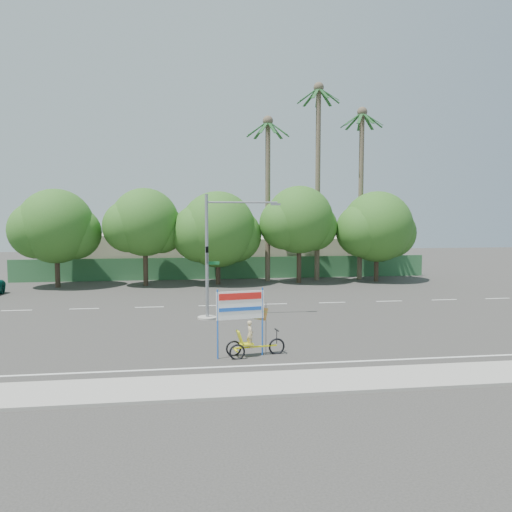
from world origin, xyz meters
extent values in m
plane|color=#33302D|center=(0.00, 0.00, 0.00)|extent=(120.00, 120.00, 0.00)
cube|color=gray|center=(0.00, -7.50, 0.06)|extent=(50.00, 2.40, 0.12)
cube|color=#336B3D|center=(0.00, 21.50, 1.00)|extent=(38.00, 0.08, 2.00)
cube|color=#C0B498|center=(-10.00, 26.00, 2.00)|extent=(12.00, 8.00, 4.00)
cube|color=#C0B498|center=(8.00, 26.00, 1.80)|extent=(14.00, 8.00, 3.60)
cylinder|color=#473828|center=(-14.00, 18.00, 1.76)|extent=(0.40, 0.40, 3.52)
sphere|color=#23591A|center=(-14.00, 18.00, 4.96)|extent=(6.00, 6.00, 6.00)
sphere|color=#23591A|center=(-12.65, 18.30, 4.40)|extent=(4.32, 4.32, 4.32)
sphere|color=#23591A|center=(-15.35, 17.75, 4.64)|extent=(4.56, 4.56, 4.56)
cylinder|color=#473828|center=(-7.00, 18.00, 1.87)|extent=(0.40, 0.40, 3.74)
sphere|color=#23591A|center=(-7.00, 18.00, 5.27)|extent=(5.60, 5.60, 5.60)
sphere|color=#23591A|center=(-5.74, 18.30, 4.68)|extent=(4.03, 4.03, 4.03)
sphere|color=#23591A|center=(-8.26, 17.75, 4.93)|extent=(4.26, 4.26, 4.26)
cylinder|color=#473828|center=(-1.00, 18.00, 1.65)|extent=(0.40, 0.40, 3.30)
sphere|color=#23591A|center=(-1.00, 18.00, 4.65)|extent=(6.40, 6.40, 6.40)
sphere|color=#23591A|center=(0.44, 18.30, 4.12)|extent=(4.61, 4.61, 4.61)
sphere|color=#23591A|center=(-2.44, 17.75, 4.35)|extent=(4.86, 4.86, 4.86)
cylinder|color=#473828|center=(6.00, 18.00, 1.94)|extent=(0.40, 0.40, 3.87)
sphere|color=#23591A|center=(6.00, 18.00, 5.46)|extent=(5.80, 5.80, 5.80)
sphere|color=#23591A|center=(7.30, 18.30, 4.84)|extent=(4.18, 4.18, 4.18)
sphere|color=#23591A|center=(4.70, 17.75, 5.10)|extent=(4.41, 4.41, 4.41)
cylinder|color=#473828|center=(13.00, 18.00, 1.72)|extent=(0.40, 0.40, 3.43)
sphere|color=#23591A|center=(13.00, 18.00, 4.84)|extent=(6.20, 6.20, 6.20)
sphere|color=#23591A|center=(14.39, 18.30, 4.29)|extent=(4.46, 4.46, 4.46)
sphere|color=#23591A|center=(11.61, 17.75, 4.52)|extent=(4.71, 4.71, 4.71)
cylinder|color=#70604C|center=(8.00, 19.50, 8.50)|extent=(0.44, 0.44, 17.00)
sphere|color=#70604C|center=(8.00, 19.50, 17.00)|extent=(0.90, 0.90, 0.90)
cube|color=#1C4C21|center=(8.94, 19.50, 16.34)|extent=(1.91, 0.28, 1.36)
cube|color=#1C4C21|center=(8.72, 20.11, 16.34)|extent=(1.65, 1.44, 1.36)
cube|color=#1C4C21|center=(8.16, 20.43, 16.34)|extent=(0.61, 1.93, 1.36)
cube|color=#1C4C21|center=(7.53, 20.32, 16.34)|extent=(1.20, 1.80, 1.36)
cube|color=#1C4C21|center=(7.11, 19.82, 16.34)|extent=(1.89, 0.92, 1.36)
cube|color=#1C4C21|center=(7.11, 19.18, 16.34)|extent=(1.89, 0.92, 1.36)
cube|color=#1C4C21|center=(7.53, 18.68, 16.34)|extent=(1.20, 1.80, 1.36)
cube|color=#1C4C21|center=(8.16, 18.57, 16.34)|extent=(0.61, 1.93, 1.36)
cube|color=#1C4C21|center=(8.72, 18.89, 16.34)|extent=(1.65, 1.44, 1.36)
cylinder|color=#70604C|center=(12.00, 19.50, 7.50)|extent=(0.44, 0.44, 15.00)
sphere|color=#70604C|center=(12.00, 19.50, 15.00)|extent=(0.90, 0.90, 0.90)
cube|color=#1C4C21|center=(12.94, 19.50, 14.34)|extent=(1.91, 0.28, 1.36)
cube|color=#1C4C21|center=(12.72, 20.11, 14.34)|extent=(1.65, 1.44, 1.36)
cube|color=#1C4C21|center=(12.16, 20.43, 14.34)|extent=(0.61, 1.93, 1.36)
cube|color=#1C4C21|center=(11.53, 20.32, 14.34)|extent=(1.20, 1.80, 1.36)
cube|color=#1C4C21|center=(11.11, 19.82, 14.34)|extent=(1.89, 0.92, 1.36)
cube|color=#1C4C21|center=(11.11, 19.18, 14.34)|extent=(1.89, 0.92, 1.36)
cube|color=#1C4C21|center=(11.53, 18.68, 14.34)|extent=(1.20, 1.80, 1.36)
cube|color=#1C4C21|center=(12.16, 18.57, 14.34)|extent=(0.61, 1.93, 1.36)
cube|color=#1C4C21|center=(12.72, 18.89, 14.34)|extent=(1.65, 1.44, 1.36)
cylinder|color=#70604C|center=(3.50, 19.50, 7.00)|extent=(0.44, 0.44, 14.00)
sphere|color=#70604C|center=(3.50, 19.50, 14.00)|extent=(0.90, 0.90, 0.90)
cube|color=#1C4C21|center=(4.44, 19.50, 13.34)|extent=(1.91, 0.28, 1.36)
cube|color=#1C4C21|center=(4.22, 20.11, 13.34)|extent=(1.65, 1.44, 1.36)
cube|color=#1C4C21|center=(3.66, 20.43, 13.34)|extent=(0.61, 1.93, 1.36)
cube|color=#1C4C21|center=(3.03, 20.32, 13.34)|extent=(1.20, 1.80, 1.36)
cube|color=#1C4C21|center=(2.61, 19.82, 13.34)|extent=(1.89, 0.92, 1.36)
cube|color=#1C4C21|center=(2.61, 19.18, 13.34)|extent=(1.89, 0.92, 1.36)
cube|color=#1C4C21|center=(3.03, 18.68, 13.34)|extent=(1.20, 1.80, 1.36)
cube|color=#1C4C21|center=(3.66, 18.57, 13.34)|extent=(0.61, 1.93, 1.36)
cube|color=#1C4C21|center=(4.22, 18.89, 13.34)|extent=(1.65, 1.44, 1.36)
cylinder|color=gray|center=(-2.50, 4.00, 0.05)|extent=(1.10, 1.10, 0.10)
cylinder|color=gray|center=(-2.50, 4.00, 3.50)|extent=(0.18, 0.18, 7.00)
cylinder|color=gray|center=(-0.50, 4.00, 6.55)|extent=(4.00, 0.10, 0.10)
cube|color=gray|center=(1.40, 4.00, 6.45)|extent=(0.55, 0.20, 0.12)
imported|color=black|center=(-2.50, 3.78, 3.60)|extent=(0.16, 0.20, 1.00)
cube|color=#14662D|center=(-2.15, 4.00, 3.15)|extent=(0.70, 0.04, 0.18)
torus|color=black|center=(0.09, -3.68, 0.32)|extent=(0.72, 0.19, 0.71)
torus|color=black|center=(-1.73, -3.66, 0.30)|extent=(0.67, 0.18, 0.67)
torus|color=black|center=(-1.64, -4.25, 0.30)|extent=(0.67, 0.18, 0.67)
cube|color=yellow|center=(-0.80, -3.82, 0.38)|extent=(1.78, 0.33, 0.06)
cube|color=yellow|center=(-1.69, -3.95, 0.32)|extent=(0.16, 0.63, 0.05)
cube|color=yellow|center=(-1.22, -3.88, 0.53)|extent=(0.59, 0.52, 0.06)
cube|color=yellow|center=(-1.50, -3.92, 0.82)|extent=(0.30, 0.47, 0.57)
cylinder|color=black|center=(0.09, -3.68, 0.74)|extent=(0.04, 0.04, 0.58)
cube|color=black|center=(0.09, -3.68, 1.02)|extent=(0.11, 0.48, 0.04)
imported|color=#CCB284|center=(-1.06, -3.86, 0.93)|extent=(0.33, 0.45, 1.14)
cylinder|color=blue|center=(-2.42, -4.06, 1.42)|extent=(0.07, 0.07, 2.85)
cylinder|color=blue|center=(-0.54, -3.78, 1.42)|extent=(0.07, 0.07, 2.85)
cube|color=white|center=(-1.48, -3.92, 2.16)|extent=(1.99, 0.35, 1.16)
cube|color=red|center=(-1.47, -3.96, 2.53)|extent=(1.77, 0.28, 0.27)
cube|color=blue|center=(-1.47, -3.96, 2.00)|extent=(1.77, 0.28, 0.15)
cylinder|color=black|center=(-0.38, -3.76, 1.11)|extent=(0.02, 0.02, 2.21)
cube|color=red|center=(-0.75, -3.81, 1.79)|extent=(0.93, 0.16, 0.69)
camera|label=1|loc=(-3.63, -23.95, 5.82)|focal=35.00mm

